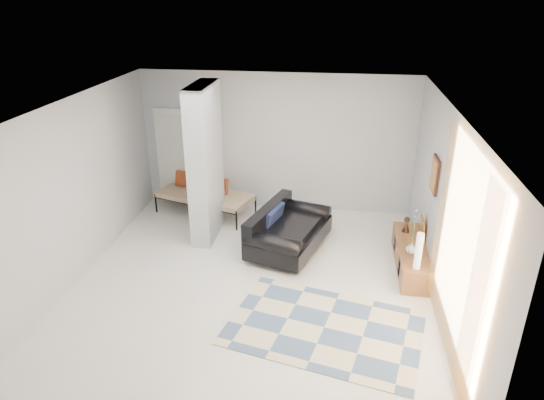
# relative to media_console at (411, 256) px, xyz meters

# --- Properties ---
(floor) EXTENTS (6.00, 6.00, 0.00)m
(floor) POSITION_rel_media_console_xyz_m (-2.52, -0.90, -0.20)
(floor) COLOR silver
(floor) RESTS_ON ground
(ceiling) EXTENTS (6.00, 6.00, 0.00)m
(ceiling) POSITION_rel_media_console_xyz_m (-2.52, -0.90, 2.60)
(ceiling) COLOR white
(ceiling) RESTS_ON wall_back
(wall_back) EXTENTS (6.00, 0.00, 6.00)m
(wall_back) POSITION_rel_media_console_xyz_m (-2.52, 2.10, 1.20)
(wall_back) COLOR #BABCBE
(wall_back) RESTS_ON ground
(wall_front) EXTENTS (6.00, 0.00, 6.00)m
(wall_front) POSITION_rel_media_console_xyz_m (-2.52, -3.90, 1.20)
(wall_front) COLOR #BABCBE
(wall_front) RESTS_ON ground
(wall_left) EXTENTS (0.00, 6.00, 6.00)m
(wall_left) POSITION_rel_media_console_xyz_m (-5.27, -0.90, 1.20)
(wall_left) COLOR #BABCBE
(wall_left) RESTS_ON ground
(wall_right) EXTENTS (0.00, 6.00, 6.00)m
(wall_right) POSITION_rel_media_console_xyz_m (0.23, -0.90, 1.20)
(wall_right) COLOR #BABCBE
(wall_right) RESTS_ON ground
(partition_column) EXTENTS (0.35, 1.20, 2.80)m
(partition_column) POSITION_rel_media_console_xyz_m (-3.62, 0.70, 1.20)
(partition_column) COLOR #ABB1B3
(partition_column) RESTS_ON floor
(hallway_door) EXTENTS (0.85, 0.06, 2.04)m
(hallway_door) POSITION_rel_media_console_xyz_m (-4.62, 2.06, 0.82)
(hallway_door) COLOR silver
(hallway_door) RESTS_ON floor
(curtain) EXTENTS (0.00, 2.55, 2.55)m
(curtain) POSITION_rel_media_console_xyz_m (0.15, -2.05, 1.25)
(curtain) COLOR #FFAD43
(curtain) RESTS_ON wall_right
(wall_art) EXTENTS (0.04, 0.45, 0.55)m
(wall_art) POSITION_rel_media_console_xyz_m (0.20, -0.00, 1.45)
(wall_art) COLOR #3A1B10
(wall_art) RESTS_ON wall_right
(media_console) EXTENTS (0.45, 1.73, 0.80)m
(media_console) POSITION_rel_media_console_xyz_m (0.00, 0.00, 0.00)
(media_console) COLOR brown
(media_console) RESTS_ON floor
(loveseat) EXTENTS (1.45, 1.94, 0.76)m
(loveseat) POSITION_rel_media_console_xyz_m (-2.12, 0.32, 0.14)
(loveseat) COLOR silver
(loveseat) RESTS_ON floor
(daybed) EXTENTS (2.09, 1.36, 0.77)m
(daybed) POSITION_rel_media_console_xyz_m (-3.94, 1.58, 0.21)
(daybed) COLOR black
(daybed) RESTS_ON floor
(area_rug) EXTENTS (2.89, 2.24, 0.01)m
(area_rug) POSITION_rel_media_console_xyz_m (-1.34, -1.80, -0.20)
(area_rug) COLOR beige
(area_rug) RESTS_ON floor
(cylinder_lamp) EXTENTS (0.11, 0.11, 0.58)m
(cylinder_lamp) POSITION_rel_media_console_xyz_m (-0.02, -0.70, 0.49)
(cylinder_lamp) COLOR white
(cylinder_lamp) RESTS_ON media_console
(bronze_figurine) EXTENTS (0.15, 0.15, 0.27)m
(bronze_figurine) POSITION_rel_media_console_xyz_m (-0.05, 0.49, 0.33)
(bronze_figurine) COLOR black
(bronze_figurine) RESTS_ON media_console
(vase) EXTENTS (0.18, 0.18, 0.18)m
(vase) POSITION_rel_media_console_xyz_m (-0.05, -0.26, 0.29)
(vase) COLOR silver
(vase) RESTS_ON media_console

